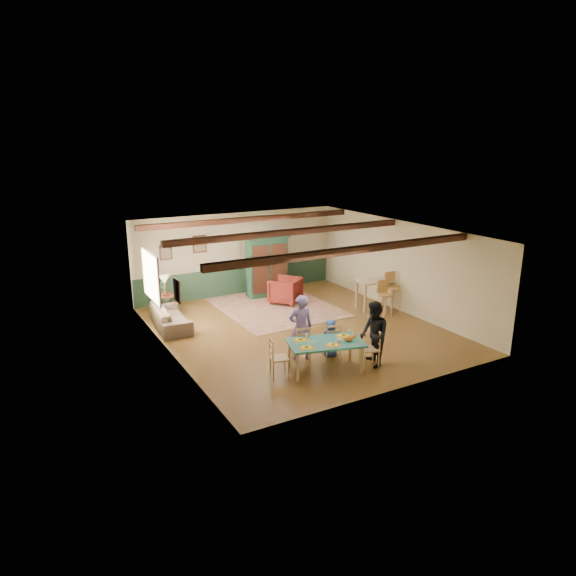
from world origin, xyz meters
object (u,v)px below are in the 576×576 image
counter_table (374,295)px  bar_stool_right (393,292)px  bar_stool_left (385,299)px  dining_chair_far_left (302,343)px  dining_chair_end_right (370,348)px  end_table (166,305)px  dining_chair_far_right (331,340)px  person_woman (374,334)px  person_man (301,328)px  person_child (330,338)px  sofa (170,317)px  armoire (267,266)px  table_lamp (165,285)px  dining_chair_end_left (279,357)px  dining_table (325,356)px  armchair (285,290)px  cat (349,338)px

counter_table → bar_stool_right: bearing=-53.3°
bar_stool_left → dining_chair_far_left: bearing=-156.7°
dining_chair_end_right → end_table: dining_chair_end_right is taller
dining_chair_far_right → person_woman: 1.06m
person_man → bar_stool_right: size_ratio=1.33×
person_child → end_table: person_child is taller
end_table → sofa: bearing=-99.9°
dining_chair_far_left → bar_stool_right: bearing=-142.3°
armoire → table_lamp: bearing=-171.0°
dining_chair_far_right → bar_stool_right: bearing=-135.9°
bar_stool_left → bar_stool_right: bar_stool_right is taller
table_lamp → dining_chair_end_left: bearing=-79.2°
person_child → armoire: 5.29m
sofa → bar_stool_left: bar_stool_left is taller
dining_chair_far_left → dining_chair_end_left: (-0.83, -0.46, 0.00)m
counter_table → dining_chair_far_left: bearing=-150.2°
dining_chair_end_right → sofa: (-3.19, 4.67, -0.14)m
dining_chair_end_right → armoire: (0.48, 6.06, 0.58)m
table_lamp → person_child: bearing=-62.4°
person_child → bar_stool_right: size_ratio=0.77×
dining_chair_end_right → sofa: 5.66m
dining_chair_far_left → person_child: (0.72, -0.12, 0.03)m
person_man → dining_chair_far_right: bearing=174.3°
dining_chair_far_right → dining_chair_end_left: 1.56m
person_child → end_table: size_ratio=1.47×
dining_table → dining_chair_far_left: bearing=104.1°
armchair → dining_chair_far_left: bearing=28.3°
dining_chair_end_left → end_table: size_ratio=1.39×
dining_chair_end_right → armoire: armoire is taller
table_lamp → dining_table: bearing=-69.9°
sofa → person_man: bearing=-146.4°
dining_table → bar_stool_right: 4.74m
person_woman → armoire: bearing=-168.7°
person_child → bar_stool_right: bar_stool_right is taller
dining_chair_far_left → person_man: 0.36m
dining_chair_far_right → person_woman: person_woman is taller
table_lamp → dining_chair_far_left: bearing=-69.0°
armchair → dining_table: bearing=33.5°
armoire → armchair: 1.16m
dining_chair_end_right → bar_stool_right: bearing=147.5°
person_man → armchair: person_man is taller
armchair → end_table: (-3.63, 0.64, -0.09)m
person_child → sofa: size_ratio=0.46×
dining_chair_far_left → person_man: size_ratio=0.55×
person_child → counter_table: person_child is taller
person_man → person_child: (0.70, -0.19, -0.33)m
person_woman → dining_table: bearing=-90.0°
cat → armoire: size_ratio=0.16×
counter_table → cat: bearing=-135.6°
armchair → bar_stool_right: size_ratio=0.75×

